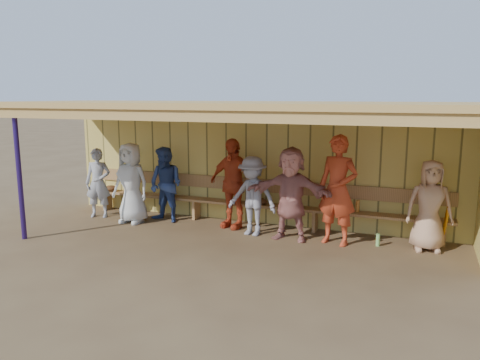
% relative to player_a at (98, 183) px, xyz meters
% --- Properties ---
extents(ground, '(90.00, 90.00, 0.00)m').
position_rel_player_a_xyz_m(ground, '(3.33, -0.43, -0.75)').
color(ground, brown).
rests_on(ground, ground).
extents(player_a, '(0.63, 0.51, 1.50)m').
position_rel_player_a_xyz_m(player_a, '(0.00, 0.00, 0.00)').
color(player_a, '#95979D').
rests_on(player_a, ground).
extents(player_b, '(0.83, 0.55, 1.67)m').
position_rel_player_a_xyz_m(player_b, '(0.92, -0.12, 0.08)').
color(player_b, silver).
rests_on(player_b, ground).
extents(player_c, '(0.85, 0.71, 1.57)m').
position_rel_player_a_xyz_m(player_c, '(1.56, 0.20, 0.03)').
color(player_c, navy).
rests_on(player_c, ground).
extents(player_d, '(1.12, 0.67, 1.79)m').
position_rel_player_a_xyz_m(player_d, '(3.01, 0.31, 0.15)').
color(player_d, '#CD4320').
rests_on(player_d, ground).
extents(player_e, '(1.03, 0.66, 1.50)m').
position_rel_player_a_xyz_m(player_e, '(3.56, -0.03, 0.00)').
color(player_e, gray).
rests_on(player_e, ground).
extents(player_f, '(1.60, 0.55, 1.71)m').
position_rel_player_a_xyz_m(player_f, '(4.30, -0.05, 0.11)').
color(player_f, tan).
rests_on(player_f, ground).
extents(player_g, '(0.80, 0.62, 1.95)m').
position_rel_player_a_xyz_m(player_g, '(5.14, 0.01, 0.23)').
color(player_g, '#BD3C1E').
rests_on(player_g, ground).
extents(player_h, '(0.84, 0.62, 1.56)m').
position_rel_player_a_xyz_m(player_h, '(6.65, 0.22, 0.03)').
color(player_h, tan).
rests_on(player_h, ground).
extents(dugout_structure, '(8.80, 3.20, 2.50)m').
position_rel_player_a_xyz_m(dugout_structure, '(3.72, 0.26, 0.94)').
color(dugout_structure, '#D5BE5B').
rests_on(dugout_structure, ground).
extents(bench, '(7.60, 0.34, 0.93)m').
position_rel_player_a_xyz_m(bench, '(3.33, 0.69, -0.22)').
color(bench, '#AD7F4A').
rests_on(bench, ground).
extents(dugout_equipment, '(7.26, 0.62, 0.80)m').
position_rel_player_a_xyz_m(dugout_equipment, '(2.50, 0.56, -0.26)').
color(dugout_equipment, orange).
rests_on(dugout_equipment, ground).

